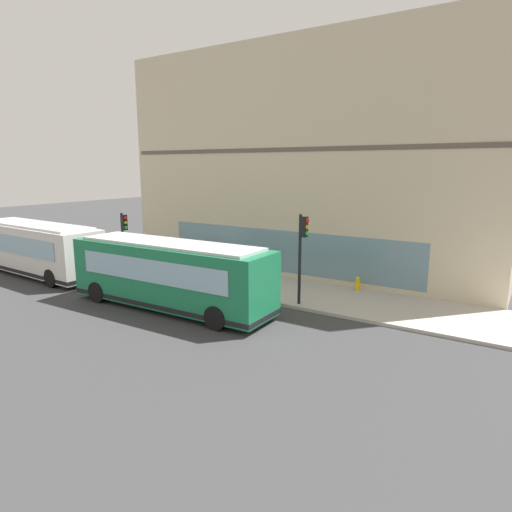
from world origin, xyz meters
name	(u,v)px	position (x,y,z in m)	size (l,w,h in m)	color
ground	(203,312)	(0.00, 0.00, 0.00)	(120.00, 120.00, 0.00)	#38383A
sidewalk_curb	(262,286)	(4.90, 0.00, 0.07)	(4.61, 40.00, 0.15)	#B2ADA3
building_corner	(313,163)	(10.76, 0.00, 6.58)	(7.16, 22.66, 13.19)	beige
city_bus_nearside	(170,275)	(-0.29, 1.64, 1.55)	(2.77, 10.09, 3.07)	#197247
city_bus_far_down_street	(36,249)	(0.17, 12.85, 1.55)	(2.98, 10.14, 3.07)	silver
traffic_light_near_corner	(302,242)	(3.04, -3.31, 3.03)	(0.32, 0.49, 4.13)	black
traffic_light_down_block	(124,231)	(3.09, 8.50, 2.60)	(0.32, 0.49, 3.52)	black
fire_hydrant	(358,284)	(6.60, -4.69, 0.51)	(0.35, 0.35, 0.74)	yellow
pedestrian_near_building_entrance	(190,264)	(3.76, 4.00, 1.05)	(0.32, 0.32, 1.58)	#99994C
pedestrian_near_hydrant	(216,262)	(4.57, 2.77, 1.15)	(0.32, 0.32, 1.73)	#B23338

